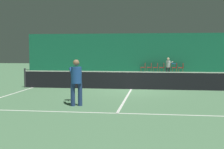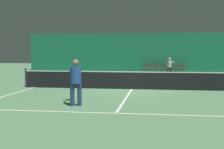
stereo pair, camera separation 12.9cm
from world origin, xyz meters
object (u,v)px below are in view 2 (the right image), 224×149
object	(u,v)px
player_near	(76,79)
courtside_chair_2	(158,67)
courtside_chair_3	(164,67)
courtside_chair_5	(177,67)
tennis_net	(132,80)
player_far	(170,66)
courtside_chair_0	(145,67)
courtside_chair_6	(183,67)
courtside_chair_1	(152,67)
courtside_chair_4	(171,67)

from	to	relation	value
player_near	courtside_chair_2	size ratio (longest dim) A/B	2.07
courtside_chair_3	courtside_chair_5	xyz separation A→B (m)	(1.19, 0.00, 0.00)
tennis_net	courtside_chair_5	world-z (taller)	tennis_net
tennis_net	player_far	size ratio (longest dim) A/B	8.02
tennis_net	courtside_chair_5	distance (m)	13.85
courtside_chair_0	courtside_chair_3	distance (m)	1.78
courtside_chair_6	courtside_chair_1	bearing A→B (deg)	-90.00
courtside_chair_2	player_far	bearing A→B (deg)	9.72
courtside_chair_0	courtside_chair_6	xyz separation A→B (m)	(3.56, 0.00, 0.00)
tennis_net	player_near	world-z (taller)	player_near
player_near	courtside_chair_4	world-z (taller)	player_near
player_near	courtside_chair_1	size ratio (longest dim) A/B	2.07
courtside_chair_0	courtside_chair_3	bearing A→B (deg)	90.00
tennis_net	courtside_chair_4	bearing A→B (deg)	79.16
courtside_chair_1	courtside_chair_2	distance (m)	0.59
courtside_chair_5	courtside_chair_4	bearing A→B (deg)	-90.00
tennis_net	courtside_chair_4	distance (m)	13.73
player_far	courtside_chair_5	size ratio (longest dim) A/B	1.78
player_near	player_far	distance (m)	13.99
player_near	courtside_chair_5	bearing A→B (deg)	-35.20
tennis_net	courtside_chair_5	xyz separation A→B (m)	(3.18, 13.48, -0.03)
player_near	tennis_net	bearing A→B (deg)	-38.55
courtside_chair_1	player_far	bearing A→B (deg)	15.85
courtside_chair_1	courtside_chair_5	distance (m)	2.38
courtside_chair_1	courtside_chair_4	world-z (taller)	same
courtside_chair_1	courtside_chair_4	distance (m)	1.78
tennis_net	courtside_chair_4	world-z (taller)	tennis_net
tennis_net	courtside_chair_3	world-z (taller)	tennis_net
player_far	courtside_chair_2	bearing A→B (deg)	166.02
player_near	courtside_chair_3	bearing A→B (deg)	-31.74
player_near	courtside_chair_4	bearing A→B (deg)	-33.48
tennis_net	courtside_chair_2	distance (m)	13.55
courtside_chair_4	courtside_chair_6	distance (m)	1.19
courtside_chair_2	courtside_chair_6	size ratio (longest dim) A/B	1.00
player_far	courtside_chair_4	xyz separation A→B (m)	(0.28, 5.28, -0.39)
player_far	courtside_chair_1	distance (m)	5.50
courtside_chair_1	courtside_chair_4	size ratio (longest dim) A/B	1.00
courtside_chair_2	courtside_chair_3	bearing A→B (deg)	90.00
courtside_chair_4	player_near	bearing A→B (deg)	-12.86
courtside_chair_4	player_far	bearing A→B (deg)	-3.09
courtside_chair_2	courtside_chair_6	bearing A→B (deg)	90.00
tennis_net	courtside_chair_4	size ratio (longest dim) A/B	14.29
courtside_chair_3	courtside_chair_6	size ratio (longest dim) A/B	1.00
player_far	courtside_chair_6	size ratio (longest dim) A/B	1.78
player_near	player_far	bearing A→B (deg)	-37.16
courtside_chair_1	courtside_chair_3	distance (m)	1.19
courtside_chair_1	courtside_chair_5	xyz separation A→B (m)	(2.38, 0.00, 0.00)
player_far	courtside_chair_0	size ratio (longest dim) A/B	1.78
courtside_chair_2	courtside_chair_5	distance (m)	1.78
courtside_chair_3	courtside_chair_4	size ratio (longest dim) A/B	1.00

